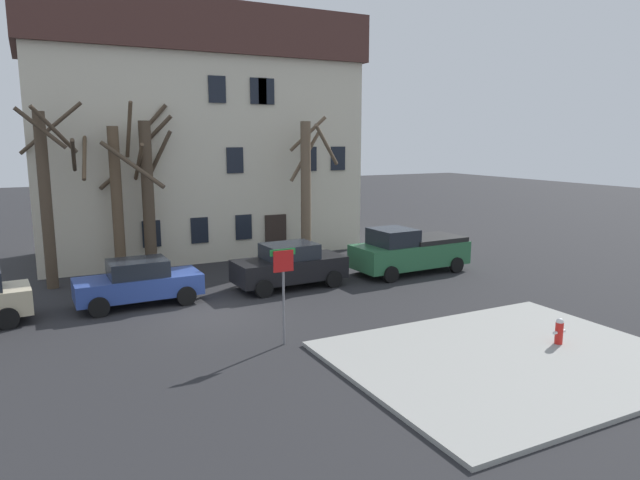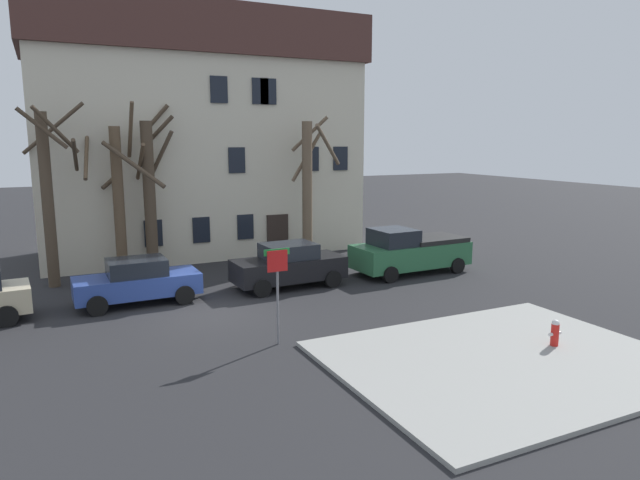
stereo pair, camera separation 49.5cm
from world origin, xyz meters
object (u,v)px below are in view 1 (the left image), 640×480
car_black_sedan (290,266)px  fire_hydrant (559,331)px  building_main (197,134)px  car_blue_sedan (139,282)px  tree_bare_near (47,192)px  tree_bare_far (147,189)px  street_sign_pole (283,278)px  pickup_truck_green (409,251)px  tree_bare_end (307,186)px  tree_bare_mid (117,196)px

car_black_sedan → fire_hydrant: 10.31m
building_main → car_blue_sedan: building_main is taller
tree_bare_near → car_black_sedan: size_ratio=1.62×
tree_bare_far → street_sign_pole: size_ratio=2.63×
car_black_sedan → pickup_truck_green: pickup_truck_green is taller
pickup_truck_green → car_blue_sedan: bearing=178.4°
pickup_truck_green → tree_bare_near: bearing=163.1°
tree_bare_end → car_blue_sedan: tree_bare_end is taller
building_main → car_black_sedan: bearing=-83.1°
tree_bare_far → fire_hydrant: 17.13m
car_black_sedan → building_main: bearing=96.9°
car_black_sedan → tree_bare_near: bearing=153.5°
building_main → pickup_truck_green: building_main is taller
fire_hydrant → tree_bare_mid: bearing=123.8°
car_blue_sedan → pickup_truck_green: pickup_truck_green is taller
car_blue_sedan → car_black_sedan: car_black_sedan is taller
building_main → car_black_sedan: size_ratio=3.60×
tree_bare_near → street_sign_pole: bearing=-60.7°
building_main → tree_bare_far: (-3.32, -3.82, -2.38)m
tree_bare_mid → car_black_sedan: bearing=-41.3°
car_blue_sedan → tree_bare_far: bearing=74.9°
car_black_sedan → street_sign_pole: street_sign_pole is taller
fire_hydrant → tree_bare_end: bearing=95.4°
building_main → fire_hydrant: (5.10, -18.40, -5.55)m
car_blue_sedan → car_black_sedan: size_ratio=0.96×
tree_bare_near → pickup_truck_green: tree_bare_near is taller
tree_bare_mid → street_sign_pole: (2.92, -10.70, -1.51)m
building_main → pickup_truck_green: 12.36m
tree_bare_mid → fire_hydrant: 17.64m
building_main → tree_bare_mid: 6.58m
tree_bare_near → tree_bare_mid: tree_bare_mid is taller
car_blue_sedan → street_sign_pole: size_ratio=1.55×
tree_bare_near → tree_bare_mid: 2.78m
tree_bare_mid → pickup_truck_green: tree_bare_mid is taller
tree_bare_far → pickup_truck_green: bearing=-27.3°
car_blue_sedan → fire_hydrant: (9.74, -9.70, -0.31)m
pickup_truck_green → street_sign_pole: bearing=-146.2°
tree_bare_mid → car_blue_sedan: 5.43m
tree_bare_end → fire_hydrant: bearing=-84.6°
tree_bare_end → car_black_sedan: 5.63m
tree_bare_near → car_black_sedan: 9.71m
car_black_sedan → street_sign_pole: size_ratio=1.61×
tree_bare_near → car_blue_sedan: bearing=-56.8°
tree_bare_near → street_sign_pole: (5.55, -9.87, -1.85)m
tree_bare_end → car_black_sedan: size_ratio=1.53×
car_blue_sedan → pickup_truck_green: bearing=-1.6°
car_blue_sedan → street_sign_pole: (2.98, -5.96, 1.13)m
tree_bare_far → car_blue_sedan: bearing=-105.1°
tree_bare_mid → tree_bare_far: (1.25, 0.13, 0.22)m
building_main → pickup_truck_green: size_ratio=3.06×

